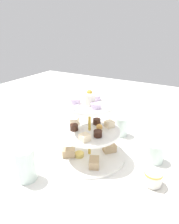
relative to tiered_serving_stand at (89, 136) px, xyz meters
name	(u,v)px	position (x,y,z in m)	size (l,w,h in m)	color
ground_plane	(90,156)	(0.00, 0.00, -0.09)	(2.40, 2.40, 0.00)	white
tiered_serving_stand	(89,136)	(0.00, 0.00, 0.00)	(0.28, 0.28, 0.27)	white
water_glass_tall_right	(25,165)	(0.22, -0.11, -0.03)	(0.07, 0.07, 0.11)	silver
water_glass_short_left	(155,153)	(-0.09, 0.23, -0.05)	(0.06, 0.06, 0.07)	silver
teacup_with_saucer	(153,179)	(0.04, 0.25, -0.06)	(0.09, 0.09, 0.05)	white
butter_knife_left	(49,129)	(-0.09, -0.28, -0.08)	(0.17, 0.01, 0.00)	silver
butter_knife_right	(100,220)	(0.24, 0.17, -0.08)	(0.17, 0.01, 0.00)	silver
water_glass_mid_back	(121,126)	(-0.22, 0.04, -0.04)	(0.06, 0.06, 0.09)	silver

